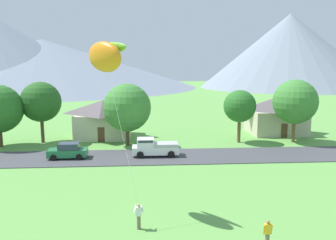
{
  "coord_description": "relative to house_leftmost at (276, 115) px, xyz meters",
  "views": [
    {
      "loc": [
        -2.2,
        -11.55,
        10.29
      ],
      "look_at": [
        -0.04,
        19.33,
        5.32
      ],
      "focal_mm": 37.43,
      "sensor_mm": 36.0,
      "label": 1
    }
  ],
  "objects": [
    {
      "name": "road_strip",
      "position": [
        -17.53,
        -12.51,
        -2.76
      ],
      "size": [
        160.0,
        6.74,
        0.08
      ],
      "primitive_type": "cube",
      "color": "#424247",
      "rests_on": "ground"
    },
    {
      "name": "mountain_west_ridge",
      "position": [
        43.6,
        100.41,
        13.07
      ],
      "size": [
        76.26,
        76.26,
        31.74
      ],
      "primitive_type": "cone",
      "color": "gray",
      "rests_on": "ground"
    },
    {
      "name": "mountain_far_east_ridge",
      "position": [
        -64.36,
        111.04,
        7.77
      ],
      "size": [
        137.02,
        137.02,
        21.15
      ],
      "primitive_type": "cone",
      "color": "slate",
      "rests_on": "ground"
    },
    {
      "name": "mountain_central_ridge",
      "position": [
        60.67,
        140.92,
        8.43
      ],
      "size": [
        92.3,
        92.3,
        22.47
      ],
      "primitive_type": "cone",
      "color": "slate",
      "rests_on": "ground"
    },
    {
      "name": "house_leftmost",
      "position": [
        0.0,
        0.0,
        0.0
      ],
      "size": [
        8.37,
        7.19,
        5.41
      ],
      "color": "beige",
      "rests_on": "ground"
    },
    {
      "name": "house_left_center",
      "position": [
        -25.43,
        -1.05,
        -0.06
      ],
      "size": [
        8.12,
        7.15,
        5.29
      ],
      "color": "beige",
      "rests_on": "ground"
    },
    {
      "name": "tree_near_left",
      "position": [
        0.04,
        -6.25,
        2.6
      ],
      "size": [
        5.81,
        5.81,
        8.32
      ],
      "color": "brown",
      "rests_on": "ground"
    },
    {
      "name": "tree_left_of_center",
      "position": [
        -21.81,
        -6.59,
        2.07
      ],
      "size": [
        6.03,
        6.03,
        7.9
      ],
      "color": "#4C3823",
      "rests_on": "ground"
    },
    {
      "name": "tree_center",
      "position": [
        -7.18,
        -5.79,
        2.01
      ],
      "size": [
        4.24,
        4.24,
        6.96
      ],
      "color": "brown",
      "rests_on": "ground"
    },
    {
      "name": "tree_right_of_center",
      "position": [
        -33.08,
        -4.16,
        2.61
      ],
      "size": [
        5.22,
        5.22,
        8.04
      ],
      "color": "brown",
      "rests_on": "ground"
    },
    {
      "name": "parked_car_green_mid_west",
      "position": [
        -28.06,
        -12.52,
        -1.94
      ],
      "size": [
        4.24,
        2.15,
        1.68
      ],
      "color": "#237042",
      "rests_on": "road_strip"
    },
    {
      "name": "pickup_truck_white_west_side",
      "position": [
        -18.61,
        -12.17,
        -1.74
      ],
      "size": [
        5.22,
        2.35,
        1.99
      ],
      "color": "white",
      "rests_on": "road_strip"
    },
    {
      "name": "kite_flyer_with_kite",
      "position": [
        -22.25,
        -26.45,
        7.88
      ],
      "size": [
        4.2,
        5.3,
        11.88
      ],
      "color": "#70604C",
      "rests_on": "ground"
    },
    {
      "name": "watcher_person",
      "position": [
        -12.87,
        -32.54,
        -1.93
      ],
      "size": [
        0.56,
        0.24,
        1.68
      ],
      "color": "#70604C",
      "rests_on": "ground"
    }
  ]
}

